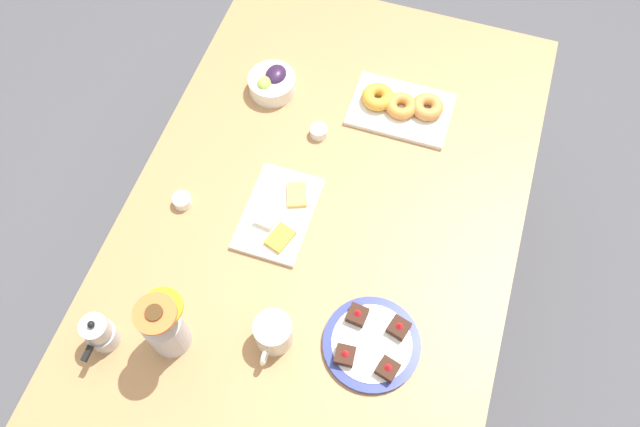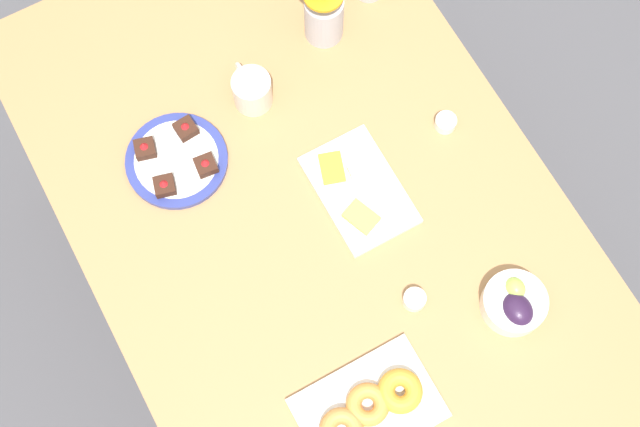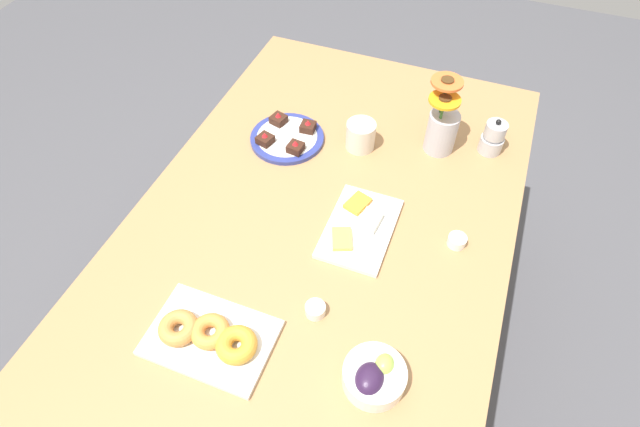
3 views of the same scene
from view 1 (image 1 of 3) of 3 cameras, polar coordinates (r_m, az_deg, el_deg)
ground_plane at (r=2.28m, az=-0.00°, el=-9.14°), size 6.00×6.00×0.00m
dining_table at (r=1.68m, az=-0.00°, el=-1.99°), size 1.60×1.00×0.74m
coffee_mug at (r=1.45m, az=-4.31°, el=-10.84°), size 0.12×0.09×0.09m
grape_bowl at (r=1.82m, az=-4.38°, el=11.85°), size 0.13×0.13×0.07m
cheese_platter at (r=1.60m, az=-3.79°, el=-0.02°), size 0.26×0.17×0.03m
croissant_platter at (r=1.79m, az=7.41°, el=9.72°), size 0.19×0.28×0.05m
jam_cup_honey at (r=1.73m, az=-0.11°, el=7.54°), size 0.05×0.05×0.03m
jam_cup_berry at (r=1.65m, az=-12.50°, el=1.17°), size 0.05×0.05×0.03m
dessert_plate at (r=1.48m, az=4.74°, el=-11.76°), size 0.23×0.23×0.05m
flower_vase at (r=1.45m, az=-13.92°, el=-10.21°), size 0.12×0.11×0.24m
moka_pot at (r=1.52m, az=-19.50°, el=-10.27°), size 0.11×0.07×0.12m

